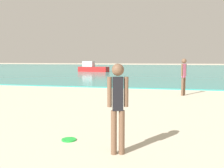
# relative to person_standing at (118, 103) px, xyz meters

# --- Properties ---
(water) EXTENTS (160.00, 60.00, 0.06)m
(water) POSITION_rel_person_standing_xyz_m (-0.80, 39.71, -0.86)
(water) COLOR teal
(water) RESTS_ON ground
(person_standing) EXTENTS (0.35, 0.21, 1.56)m
(person_standing) POSITION_rel_person_standing_xyz_m (0.00, 0.00, 0.00)
(person_standing) COLOR brown
(person_standing) RESTS_ON ground
(frisbee) EXTENTS (0.29, 0.29, 0.03)m
(frisbee) POSITION_rel_person_standing_xyz_m (-1.11, 0.50, -0.88)
(frisbee) COLOR green
(frisbee) RESTS_ON ground
(person_distant) EXTENTS (0.24, 0.34, 1.67)m
(person_distant) POSITION_rel_person_standing_xyz_m (1.46, 7.61, 0.06)
(person_distant) COLOR brown
(person_distant) RESTS_ON ground
(boat_near) EXTENTS (4.04, 1.81, 1.32)m
(boat_near) POSITION_rel_person_standing_xyz_m (-8.86, 26.84, -0.37)
(boat_near) COLOR red
(boat_near) RESTS_ON water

